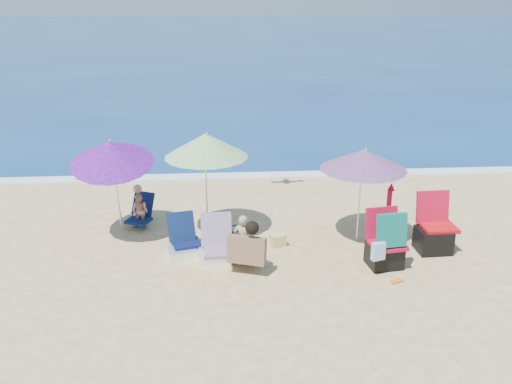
{
  "coord_description": "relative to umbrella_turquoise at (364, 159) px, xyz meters",
  "views": [
    {
      "loc": [
        -0.97,
        -8.81,
        4.8
      ],
      "look_at": [
        -0.3,
        1.0,
        1.1
      ],
      "focal_mm": 38.9,
      "sensor_mm": 36.0,
      "label": 1
    }
  ],
  "objects": [
    {
      "name": "bag_navy_b",
      "position": [
        1.48,
        -0.3,
        -1.53
      ],
      "size": [
        0.48,
        0.41,
        0.3
      ],
      "color": "#181D36",
      "rests_on": "ground"
    },
    {
      "name": "chair_rainbow",
      "position": [
        -2.83,
        -0.65,
        -1.46
      ],
      "size": [
        0.68,
        0.74,
        0.82
      ],
      "color": "#C6464B",
      "rests_on": "ground"
    },
    {
      "name": "umbrella_striped",
      "position": [
        -2.98,
        0.44,
        0.21
      ],
      "size": [
        1.87,
        1.87,
        2.16
      ],
      "color": "white",
      "rests_on": "ground"
    },
    {
      "name": "ground",
      "position": [
        -1.75,
        -1.08,
        -1.68
      ],
      "size": [
        120.0,
        120.0,
        0.0
      ],
      "color": "#D8BC84",
      "rests_on": "ground"
    },
    {
      "name": "bag_navy_a",
      "position": [
        -2.59,
        0.01,
        -1.52
      ],
      "size": [
        0.45,
        0.36,
        0.32
      ],
      "color": "#182136",
      "rests_on": "ground"
    },
    {
      "name": "umbrella_turquoise",
      "position": [
        0.0,
        0.0,
        0.0
      ],
      "size": [
        1.82,
        1.82,
        1.91
      ],
      "color": "white",
      "rests_on": "ground"
    },
    {
      "name": "camp_chair_left",
      "position": [
        1.31,
        -0.54,
        -1.35
      ],
      "size": [
        0.74,
        0.68,
        1.11
      ],
      "color": "red",
      "rests_on": "ground"
    },
    {
      "name": "sea",
      "position": [
        -1.75,
        43.92,
        -1.73
      ],
      "size": [
        120.0,
        80.0,
        0.12
      ],
      "color": "navy",
      "rests_on": "ground"
    },
    {
      "name": "foam",
      "position": [
        -1.75,
        4.02,
        -1.66
      ],
      "size": [
        120.0,
        0.5,
        0.04
      ],
      "color": "white",
      "rests_on": "ground"
    },
    {
      "name": "chair_navy",
      "position": [
        -3.46,
        -0.37,
        -1.49
      ],
      "size": [
        0.69,
        0.83,
        0.73
      ],
      "color": "#0B113F",
      "rests_on": "ground"
    },
    {
      "name": "person_left",
      "position": [
        -4.41,
        0.91,
        -1.29
      ],
      "size": [
        0.63,
        0.83,
        0.85
      ],
      "color": "tan",
      "rests_on": "ground"
    },
    {
      "name": "orange_item",
      "position": [
        0.25,
        -1.71,
        -1.66
      ],
      "size": [
        0.26,
        0.19,
        0.03
      ],
      "color": "orange",
      "rests_on": "ground"
    },
    {
      "name": "camp_chair_right",
      "position": [
        0.19,
        -1.14,
        -1.28
      ],
      "size": [
        0.71,
        0.79,
        1.1
      ],
      "color": "red",
      "rests_on": "ground"
    },
    {
      "name": "bag_tan",
      "position": [
        -1.63,
        -0.18,
        -1.56
      ],
      "size": [
        0.33,
        0.28,
        0.24
      ],
      "color": "tan",
      "rests_on": "ground"
    },
    {
      "name": "umbrella_blue",
      "position": [
        -4.79,
        0.4,
        0.11
      ],
      "size": [
        1.63,
        1.69,
        2.19
      ],
      "color": "white",
      "rests_on": "ground"
    },
    {
      "name": "furled_umbrella",
      "position": [
        0.5,
        -0.21,
        -0.99
      ],
      "size": [
        0.13,
        0.13,
        1.26
      ],
      "color": "#B30C33",
      "rests_on": "ground"
    },
    {
      "name": "person_center",
      "position": [
        -2.31,
        -1.05,
        -1.2
      ],
      "size": [
        0.72,
        0.81,
        0.99
      ],
      "color": "tan",
      "rests_on": "ground"
    }
  ]
}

